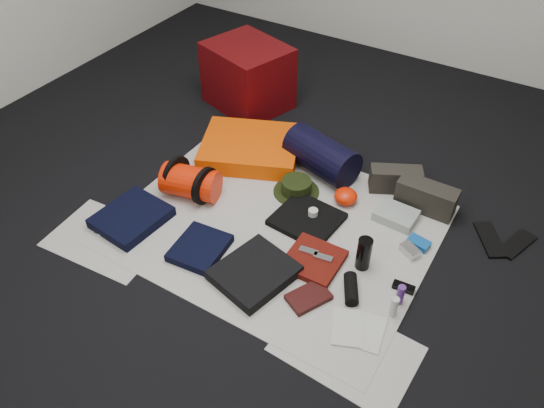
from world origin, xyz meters
The scene contains 37 objects.
floor centered at (0.00, 0.00, -0.01)m, with size 4.50×4.50×0.02m, color black.
newspaper_mat centered at (0.00, 0.00, 0.00)m, with size 1.60×1.30×0.01m, color silver.
newspaper_sheet_front_left centered at (-0.70, -0.55, 0.00)m, with size 0.58×0.40×0.00m, color silver.
newspaper_sheet_front_right centered at (0.65, -0.50, 0.00)m, with size 0.58×0.40×0.00m, color silver.
red_cabinet centered at (-0.80, 0.96, 0.22)m, with size 0.52×0.43×0.43m, color #550609.
sleeping_pad centered at (-0.45, 0.45, 0.06)m, with size 0.58×0.48×0.11m, color #F85002.
stuff_sack centered at (-0.53, -0.04, 0.10)m, with size 0.18×0.18×0.31m, color red.
sack_strap_left centered at (-0.63, -0.04, 0.11)m, with size 0.22×0.22×0.03m, color black.
sack_strap_right centered at (-0.43, -0.04, 0.11)m, with size 0.22×0.22×0.03m, color black.
navy_duffel centered at (-0.01, 0.53, 0.12)m, with size 0.23×0.23×0.44m, color black.
boonie_brim centered at (-0.04, 0.29, 0.01)m, with size 0.26×0.26×0.01m, color black.
boonie_crown centered at (-0.04, 0.29, 0.05)m, with size 0.17×0.17×0.07m, color black.
hiking_boot_left centered at (0.43, 0.60, 0.08)m, with size 0.29×0.11×0.14m, color #2B2821.
hiking_boot_right centered at (0.63, 0.53, 0.09)m, with size 0.32×0.12×0.16m, color #2B2821.
flip_flop_left centered at (1.01, 0.47, 0.01)m, with size 0.09×0.25×0.01m, color black.
flip_flop_right centered at (1.13, 0.51, 0.01)m, with size 0.09×0.24×0.01m, color black.
trousers_navy_a centered at (-0.67, -0.38, 0.03)m, with size 0.31×0.36×0.06m, color black.
trousers_navy_b centered at (-0.23, -0.37, 0.03)m, with size 0.24×0.28×0.04m, color black.
trousers_charcoal centered at (0.10, -0.37, 0.03)m, with size 0.31×0.36×0.06m, color black.
black_tshirt centered at (0.13, 0.10, 0.02)m, with size 0.33×0.31×0.03m, color black.
red_shirt centered at (0.30, -0.14, 0.02)m, with size 0.26×0.26×0.04m, color #571009.
orange_stuff_sack centered at (0.24, 0.35, 0.05)m, with size 0.13×0.13×0.08m, color red.
first_aid_pouch centered at (0.53, 0.37, 0.03)m, with size 0.22×0.16×0.05m, color gray.
water_bottle centered at (0.51, -0.04, 0.10)m, with size 0.07×0.07×0.18m, color black.
speaker centered at (0.54, -0.22, 0.04)m, with size 0.06×0.06×0.16m, color black.
compact_camera centered at (0.68, 0.17, 0.03)m, with size 0.10×0.06×0.04m, color #B8B8BD.
cyan_case centered at (0.70, 0.24, 0.02)m, with size 0.11×0.07×0.03m, color #104D9C.
toiletry_purple centered at (0.75, -0.15, 0.06)m, with size 0.04×0.04×0.11m, color #54277E.
toiletry_clear centered at (0.75, -0.23, 0.06)m, with size 0.04×0.04×0.11m, color #B3B8B4.
paperback_book centered at (0.39, -0.35, 0.02)m, with size 0.13×0.19×0.03m, color black.
map_booklet centered at (0.61, -0.40, 0.01)m, with size 0.14×0.20×0.01m, color #B8B8AF.
map_printout centered at (0.69, -0.38, 0.01)m, with size 0.15×0.20×0.01m, color #B8B8AF.
sunglasses centered at (0.74, -0.07, 0.02)m, with size 0.10×0.04×0.03m, color black.
key_cluster centered at (-0.75, -0.52, 0.01)m, with size 0.06×0.06×0.01m, color #B8B8BD.
tape_roll centered at (0.15, 0.13, 0.06)m, with size 0.05×0.05×0.04m, color beige.
energy_bar_a centered at (0.26, -0.12, 0.05)m, with size 0.10×0.04×0.01m, color #B8B8BD.
energy_bar_b centered at (0.34, -0.12, 0.05)m, with size 0.10×0.04×0.01m, color #B8B8BD.
Camera 1 is at (1.04, -1.75, 1.98)m, focal length 35.00 mm.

